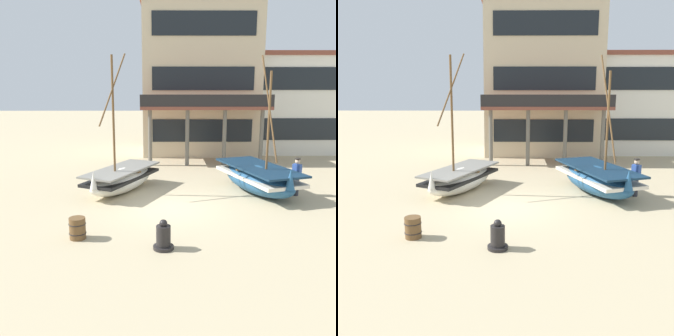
# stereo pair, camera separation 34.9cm
# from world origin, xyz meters

# --- Properties ---
(ground_plane) EXTENTS (120.00, 120.00, 0.00)m
(ground_plane) POSITION_xyz_m (0.00, 0.00, 0.00)
(ground_plane) COLOR tan
(fishing_boat_near_left) EXTENTS (3.43, 4.78, 6.19)m
(fishing_boat_near_left) POSITION_xyz_m (-2.13, 2.39, 0.61)
(fishing_boat_near_left) COLOR silver
(fishing_boat_near_left) RESTS_ON ground
(fishing_boat_centre_large) EXTENTS (3.40, 5.24, 6.08)m
(fishing_boat_centre_large) POSITION_xyz_m (4.13, 2.16, 0.68)
(fishing_boat_centre_large) COLOR #23517A
(fishing_boat_centre_large) RESTS_ON ground
(fisherman_by_hull) EXTENTS (0.40, 0.42, 1.68)m
(fisherman_by_hull) POSITION_xyz_m (5.69, 1.68, 0.83)
(fisherman_by_hull) COLOR #33333D
(fisherman_by_hull) RESTS_ON ground
(capstan_winch) EXTENTS (0.62, 0.62, 0.93)m
(capstan_winch) POSITION_xyz_m (-0.17, -4.00, 0.36)
(capstan_winch) COLOR black
(capstan_winch) RESTS_ON ground
(wooden_barrel) EXTENTS (0.56, 0.56, 0.70)m
(wooden_barrel) POSITION_xyz_m (-2.92, -3.20, 0.35)
(wooden_barrel) COLOR brown
(wooden_barrel) RESTS_ON ground
(harbor_building_main) EXTENTS (8.19, 8.13, 10.45)m
(harbor_building_main) POSITION_xyz_m (2.34, 13.19, 5.21)
(harbor_building_main) COLOR beige
(harbor_building_main) RESTS_ON ground
(harbor_building_annex) EXTENTS (11.11, 5.49, 7.07)m
(harbor_building_annex) POSITION_xyz_m (10.71, 14.07, 3.55)
(harbor_building_annex) COLOR silver
(harbor_building_annex) RESTS_ON ground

